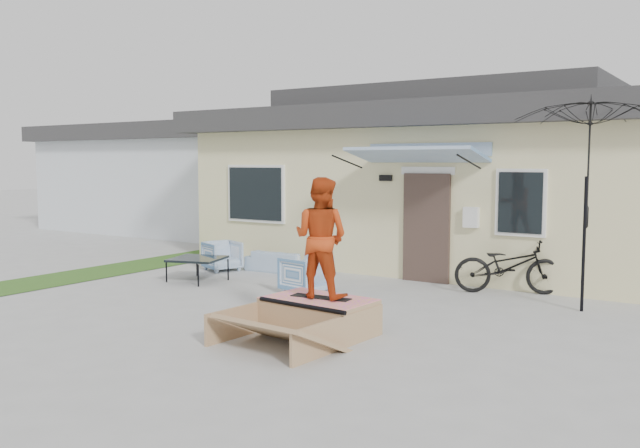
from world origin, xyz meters
The scene contains 13 objects.
ground centered at (0.00, 0.00, 0.00)m, with size 90.00×90.00×0.00m, color #A0A09E.
grass_strip centered at (-5.20, 2.00, 0.00)m, with size 1.40×8.00×0.01m, color #2D571D.
house centered at (0.00, 7.99, 1.94)m, with size 10.80×8.49×4.10m.
neighbor_house centered at (-10.50, 10.00, 1.78)m, with size 8.60×7.60×3.50m.
loveseat centered at (-2.07, 3.88, 0.29)m, with size 1.50×0.44×0.59m, color teal.
armchair_left centered at (-3.19, 3.30, 0.35)m, with size 0.68×0.63×0.70m, color teal.
armchair_right centered at (-0.31, 2.26, 0.37)m, with size 0.71×0.67×0.73m, color teal.
coffee_table centered at (-2.75, 2.08, 0.23)m, with size 0.94×0.94×0.46m, color black.
bicycle centered at (2.69, 4.22, 0.60)m, with size 0.65×1.87×1.19m, color black.
patio_umbrella centered at (4.10, 3.46, 1.75)m, with size 2.64×2.51×2.20m.
skate_ramp centered at (1.41, 0.09, 0.24)m, with size 1.41×1.89×0.47m, color #9B7751, non-canonical shape.
skateboard centered at (1.41, 0.13, 0.50)m, with size 0.85×0.21×0.05m, color black.
skater centered at (1.41, 0.13, 1.34)m, with size 0.80×0.61×1.63m, color #B83911.
Camera 1 is at (6.32, -7.33, 2.33)m, focal length 37.49 mm.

